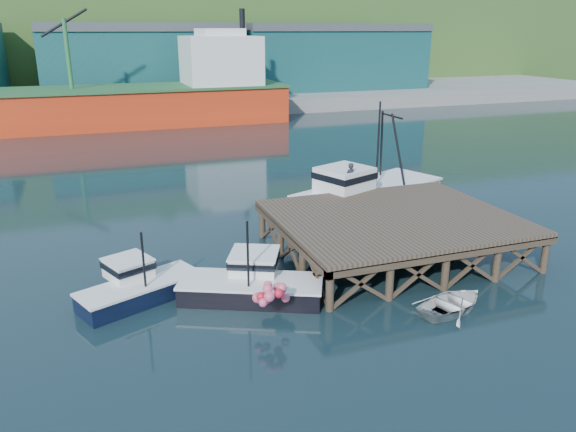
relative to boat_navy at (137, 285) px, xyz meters
name	(u,v)px	position (x,y,z in m)	size (l,w,h in m)	color
ground	(295,268)	(7.69, 0.84, -0.67)	(300.00, 300.00, 0.00)	black
wharf	(395,220)	(13.19, 0.65, 1.27)	(12.00, 10.00, 2.62)	brown
far_quay	(141,97)	(7.69, 70.84, 0.33)	(160.00, 40.00, 2.00)	gray
warehouse_mid	(142,63)	(7.69, 65.84, 5.83)	(28.00, 16.00, 9.00)	#1A5856
warehouse_right	(326,59)	(37.69, 65.84, 5.83)	(30.00, 16.00, 9.00)	#1A5856
cargo_ship	(87,100)	(-0.78, 48.84, 2.64)	(55.50, 10.00, 13.75)	red
hillside	(121,31)	(7.69, 100.84, 10.33)	(220.00, 50.00, 22.00)	#2D511E
boat_navy	(137,285)	(0.00, 0.00, 0.00)	(5.68, 3.98, 3.34)	black
boat_black	(252,282)	(4.80, -1.49, 0.04)	(6.62, 5.52, 3.85)	black
trawler	(366,192)	(14.97, 7.34, 0.80)	(11.30, 7.51, 7.13)	tan
dinghy	(453,303)	(12.36, -5.66, -0.31)	(2.48, 3.48, 0.72)	silver
dockworker	(350,179)	(12.77, 5.24, 2.38)	(0.68, 0.44, 1.86)	black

